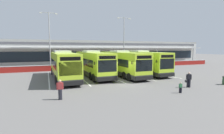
% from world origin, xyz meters
% --- Properties ---
extents(ground_plane, '(200.00, 200.00, 0.00)m').
position_xyz_m(ground_plane, '(0.00, 0.00, 0.00)').
color(ground_plane, '#605E5B').
extents(terminal_building, '(70.00, 13.00, 6.00)m').
position_xyz_m(terminal_building, '(-0.00, 26.91, 3.01)').
color(terminal_building, silver).
rests_on(terminal_building, ground).
extents(red_barrier_wall, '(60.00, 0.40, 1.10)m').
position_xyz_m(red_barrier_wall, '(0.00, 14.50, 0.56)').
color(red_barrier_wall, maroon).
rests_on(red_barrier_wall, ground).
extents(coach_bus_leftmost, '(3.14, 12.21, 3.78)m').
position_xyz_m(coach_bus_leftmost, '(-6.49, 5.29, 1.79)').
color(coach_bus_leftmost, '#B7DB2D').
rests_on(coach_bus_leftmost, ground).
extents(coach_bus_left_centre, '(3.14, 12.21, 3.78)m').
position_xyz_m(coach_bus_left_centre, '(-2.19, 6.30, 1.79)').
color(coach_bus_left_centre, '#B7DB2D').
rests_on(coach_bus_left_centre, ground).
extents(coach_bus_centre, '(3.14, 12.21, 3.78)m').
position_xyz_m(coach_bus_centre, '(2.07, 5.27, 1.79)').
color(coach_bus_centre, '#B7DB2D').
rests_on(coach_bus_centre, ground).
extents(coach_bus_right_centre, '(3.14, 12.21, 3.78)m').
position_xyz_m(coach_bus_right_centre, '(6.09, 6.12, 1.79)').
color(coach_bus_right_centre, '#B7DB2D').
rests_on(coach_bus_right_centre, ground).
extents(bay_stripe_far_west, '(0.14, 13.00, 0.01)m').
position_xyz_m(bay_stripe_far_west, '(-8.40, 6.00, 0.00)').
color(bay_stripe_far_west, silver).
rests_on(bay_stripe_far_west, ground).
extents(bay_stripe_west, '(0.14, 13.00, 0.01)m').
position_xyz_m(bay_stripe_west, '(-4.20, 6.00, 0.00)').
color(bay_stripe_west, silver).
rests_on(bay_stripe_west, ground).
extents(bay_stripe_mid_west, '(0.14, 13.00, 0.01)m').
position_xyz_m(bay_stripe_mid_west, '(0.00, 6.00, 0.00)').
color(bay_stripe_mid_west, silver).
rests_on(bay_stripe_mid_west, ground).
extents(bay_stripe_centre, '(0.14, 13.00, 0.01)m').
position_xyz_m(bay_stripe_centre, '(4.20, 6.00, 0.00)').
color(bay_stripe_centre, silver).
rests_on(bay_stripe_centre, ground).
extents(bay_stripe_mid_east, '(0.14, 13.00, 0.01)m').
position_xyz_m(bay_stripe_mid_east, '(8.40, 6.00, 0.00)').
color(bay_stripe_mid_east, silver).
rests_on(bay_stripe_mid_east, ground).
extents(pedestrian_with_handbag, '(0.63, 0.50, 1.62)m').
position_xyz_m(pedestrian_with_handbag, '(5.28, -4.58, 0.86)').
color(pedestrian_with_handbag, black).
rests_on(pedestrian_with_handbag, ground).
extents(pedestrian_child, '(0.33, 0.21, 1.00)m').
position_xyz_m(pedestrian_child, '(2.81, -6.09, 0.54)').
color(pedestrian_child, black).
rests_on(pedestrian_child, ground).
extents(pedestrian_near_bin, '(0.54, 0.35, 1.62)m').
position_xyz_m(pedestrian_near_bin, '(-7.66, -4.20, 0.87)').
color(pedestrian_near_bin, '#33333D').
rests_on(pedestrian_near_bin, ground).
extents(lamp_post_west, '(3.24, 0.28, 11.00)m').
position_xyz_m(lamp_post_west, '(-7.88, 17.30, 6.29)').
color(lamp_post_west, '#9E9EA3').
rests_on(lamp_post_west, ground).
extents(lamp_post_centre, '(3.24, 0.28, 11.00)m').
position_xyz_m(lamp_post_centre, '(7.94, 17.13, 6.29)').
color(lamp_post_centre, '#9E9EA3').
rests_on(lamp_post_centre, ground).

